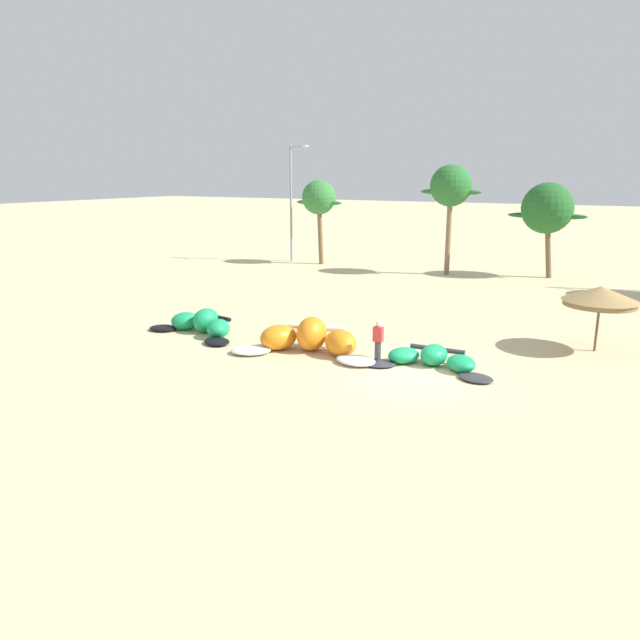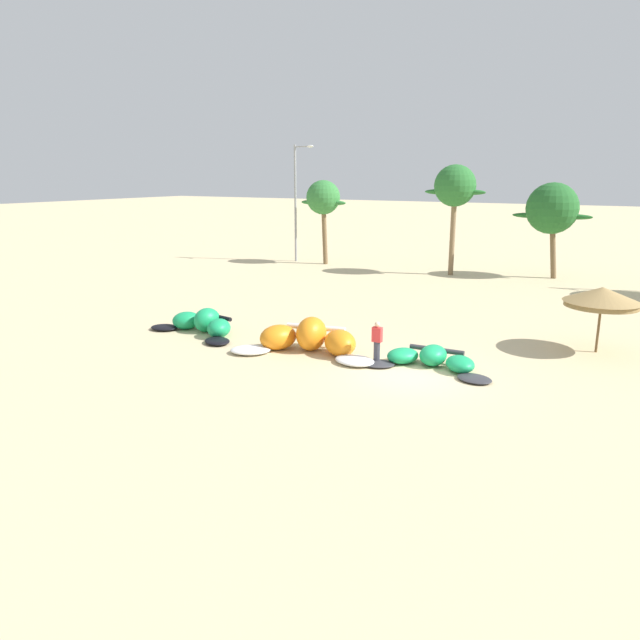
# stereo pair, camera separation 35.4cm
# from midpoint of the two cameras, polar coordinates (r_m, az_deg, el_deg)

# --- Properties ---
(ground_plane) EXTENTS (260.00, 260.00, 0.00)m
(ground_plane) POSITION_cam_midpoint_polar(r_m,az_deg,el_deg) (21.35, 8.35, -5.24)
(ground_plane) COLOR beige
(kite_far_left) EXTENTS (5.10, 2.77, 1.09)m
(kite_far_left) POSITION_cam_midpoint_polar(r_m,az_deg,el_deg) (26.95, -11.69, -0.41)
(kite_far_left) COLOR black
(kite_far_left) RESTS_ON ground
(kite_left) EXTENTS (6.09, 3.42, 1.36)m
(kite_left) POSITION_cam_midpoint_polar(r_m,az_deg,el_deg) (23.60, -1.48, -1.90)
(kite_left) COLOR white
(kite_left) RESTS_ON ground
(kite_left_of_center) EXTENTS (5.09, 2.41, 0.78)m
(kite_left_of_center) POSITION_cam_midpoint_polar(r_m,az_deg,el_deg) (22.26, 10.27, -3.71)
(kite_left_of_center) COLOR #333338
(kite_left_of_center) RESTS_ON ground
(beach_umbrella_near_van) EXTENTS (2.92, 2.92, 2.65)m
(beach_umbrella_near_van) POSITION_cam_midpoint_polar(r_m,az_deg,el_deg) (25.77, 25.05, 2.11)
(beach_umbrella_near_van) COLOR brown
(beach_umbrella_near_van) RESTS_ON ground
(person_near_kites) EXTENTS (0.36, 0.24, 1.62)m
(person_near_kites) POSITION_cam_midpoint_polar(r_m,az_deg,el_deg) (22.24, 5.15, -2.15)
(person_near_kites) COLOR #383842
(person_near_kites) RESTS_ON ground
(palm_leftmost) EXTENTS (3.95, 2.63, 6.50)m
(palm_leftmost) POSITION_cam_midpoint_polar(r_m,az_deg,el_deg) (46.82, -0.33, 11.60)
(palm_leftmost) COLOR brown
(palm_leftmost) RESTS_ON ground
(palm_left) EXTENTS (4.27, 2.85, 7.59)m
(palm_left) POSITION_cam_midpoint_polar(r_m,az_deg,el_deg) (42.50, 12.24, 12.38)
(palm_left) COLOR #7F6647
(palm_left) RESTS_ON ground
(palm_left_of_gap) EXTENTS (5.14, 3.43, 6.42)m
(palm_left_of_gap) POSITION_cam_midpoint_polar(r_m,az_deg,el_deg) (43.29, 20.83, 9.98)
(palm_left_of_gap) COLOR brown
(palm_left_of_gap) RESTS_ON ground
(lamppost_west) EXTENTS (1.76, 0.24, 9.17)m
(lamppost_west) POSITION_cam_midpoint_polar(r_m,az_deg,el_deg) (48.25, -2.89, 11.71)
(lamppost_west) COLOR gray
(lamppost_west) RESTS_ON ground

